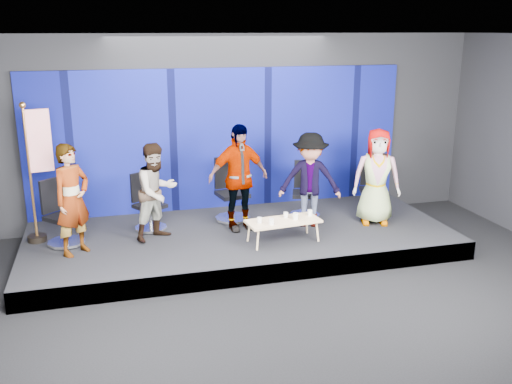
# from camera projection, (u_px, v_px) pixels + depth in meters

# --- Properties ---
(ground) EXTENTS (10.00, 10.00, 0.00)m
(ground) POSITION_uv_depth(u_px,v_px,m) (287.00, 317.00, 7.35)
(ground) COLOR black
(ground) RESTS_ON ground
(room_walls) EXTENTS (10.02, 8.02, 3.51)m
(room_walls) POSITION_uv_depth(u_px,v_px,m) (290.00, 130.00, 6.68)
(room_walls) COLOR black
(room_walls) RESTS_ON ground
(riser) EXTENTS (7.00, 3.00, 0.30)m
(riser) POSITION_uv_depth(u_px,v_px,m) (240.00, 239.00, 9.62)
(riser) COLOR black
(riser) RESTS_ON ground
(backdrop) EXTENTS (7.00, 0.08, 2.60)m
(backdrop) POSITION_uv_depth(u_px,v_px,m) (221.00, 139.00, 10.57)
(backdrop) COLOR #060A4F
(backdrop) RESTS_ON riser
(chair_a) EXTENTS (0.83, 0.83, 1.04)m
(chair_a) POSITION_uv_depth(u_px,v_px,m) (62.00, 223.00, 8.92)
(chair_a) COLOR silver
(chair_a) RESTS_ON riser
(panelist_a) EXTENTS (0.73, 0.71, 1.69)m
(panelist_a) POSITION_uv_depth(u_px,v_px,m) (72.00, 200.00, 8.41)
(panelist_a) COLOR black
(panelist_a) RESTS_ON riser
(chair_b) EXTENTS (0.75, 0.75, 0.97)m
(chair_b) POSITION_uv_depth(u_px,v_px,m) (148.00, 211.00, 9.59)
(chair_b) COLOR silver
(chair_b) RESTS_ON riser
(panelist_b) EXTENTS (0.96, 0.91, 1.57)m
(panelist_b) POSITION_uv_depth(u_px,v_px,m) (157.00, 192.00, 9.04)
(panelist_b) COLOR black
(panelist_b) RESTS_ON riser
(chair_c) EXTENTS (0.72, 0.72, 1.11)m
(chair_c) POSITION_uv_depth(u_px,v_px,m) (231.00, 200.00, 10.07)
(chair_c) COLOR silver
(chair_c) RESTS_ON riser
(panelist_c) EXTENTS (1.11, 0.61, 1.79)m
(panelist_c) POSITION_uv_depth(u_px,v_px,m) (238.00, 177.00, 9.46)
(panelist_c) COLOR black
(panelist_c) RESTS_ON riser
(chair_d) EXTENTS (0.72, 0.72, 1.00)m
(chair_d) POSITION_uv_depth(u_px,v_px,m) (305.00, 199.00, 10.26)
(chair_d) COLOR silver
(chair_d) RESTS_ON riser
(panelist_d) EXTENTS (1.19, 0.92, 1.62)m
(panelist_d) POSITION_uv_depth(u_px,v_px,m) (310.00, 180.00, 9.64)
(panelist_d) COLOR black
(panelist_d) RESTS_ON riser
(chair_e) EXTENTS (0.73, 0.73, 1.03)m
(chair_e) POSITION_uv_depth(u_px,v_px,m) (372.00, 196.00, 10.40)
(chair_e) COLOR silver
(chair_e) RESTS_ON riser
(panelist_e) EXTENTS (0.94, 0.76, 1.66)m
(panelist_e) POSITION_uv_depth(u_px,v_px,m) (377.00, 177.00, 9.78)
(panelist_e) COLOR black
(panelist_e) RESTS_ON riser
(coffee_table) EXTENTS (1.21, 0.61, 0.36)m
(coffee_table) POSITION_uv_depth(u_px,v_px,m) (283.00, 222.00, 9.02)
(coffee_table) COLOR tan
(coffee_table) RESTS_ON riser
(mug_a) EXTENTS (0.07, 0.07, 0.09)m
(mug_a) POSITION_uv_depth(u_px,v_px,m) (259.00, 220.00, 8.88)
(mug_a) COLOR silver
(mug_a) RESTS_ON coffee_table
(mug_b) EXTENTS (0.08, 0.08, 0.10)m
(mug_b) POSITION_uv_depth(u_px,v_px,m) (272.00, 222.00, 8.80)
(mug_b) COLOR silver
(mug_b) RESTS_ON coffee_table
(mug_c) EXTENTS (0.07, 0.07, 0.09)m
(mug_c) POSITION_uv_depth(u_px,v_px,m) (286.00, 215.00, 9.13)
(mug_c) COLOR silver
(mug_c) RESTS_ON coffee_table
(mug_d) EXTENTS (0.09, 0.09, 0.11)m
(mug_d) POSITION_uv_depth(u_px,v_px,m) (296.00, 216.00, 9.04)
(mug_d) COLOR silver
(mug_d) RESTS_ON coffee_table
(mug_e) EXTENTS (0.08, 0.08, 0.09)m
(mug_e) POSITION_uv_depth(u_px,v_px,m) (310.00, 213.00, 9.23)
(mug_e) COLOR silver
(mug_e) RESTS_ON coffee_table
(flag_stand) EXTENTS (0.51, 0.30, 2.22)m
(flag_stand) POSITION_uv_depth(u_px,v_px,m) (37.00, 169.00, 8.85)
(flag_stand) COLOR black
(flag_stand) RESTS_ON riser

